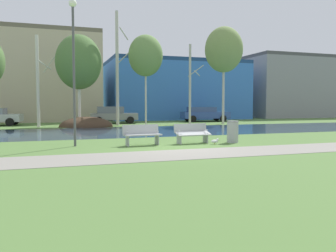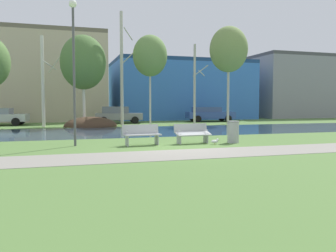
{
  "view_description": "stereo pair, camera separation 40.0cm",
  "coord_description": "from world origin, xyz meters",
  "px_view_note": "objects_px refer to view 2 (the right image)",
  "views": [
    {
      "loc": [
        -4.62,
        -12.92,
        1.76
      ],
      "look_at": [
        0.09,
        1.3,
        0.78
      ],
      "focal_mm": 36.48,
      "sensor_mm": 36.0,
      "label": 1
    },
    {
      "loc": [
        -4.24,
        -13.04,
        1.76
      ],
      "look_at": [
        0.09,
        1.3,
        0.78
      ],
      "focal_mm": 36.48,
      "sensor_mm": 36.0,
      "label": 2
    }
  ],
  "objects_px": {
    "bench_right": "(192,133)",
    "streetlamp": "(74,51)",
    "parked_sedan_second_grey": "(118,115)",
    "trash_bin": "(233,131)",
    "seagull": "(215,141)",
    "parked_hatch_third_blue": "(209,114)",
    "bench_left": "(142,134)"
  },
  "relations": [
    {
      "from": "bench_left",
      "to": "bench_right",
      "type": "bearing_deg",
      "value": 0.0
    },
    {
      "from": "bench_right",
      "to": "trash_bin",
      "type": "distance_m",
      "value": 1.88
    },
    {
      "from": "bench_right",
      "to": "parked_sedan_second_grey",
      "type": "bearing_deg",
      "value": 92.92
    },
    {
      "from": "streetlamp",
      "to": "parked_hatch_third_blue",
      "type": "xyz_separation_m",
      "value": [
        13.24,
        16.35,
        -3.16
      ]
    },
    {
      "from": "bench_right",
      "to": "bench_left",
      "type": "bearing_deg",
      "value": 180.0
    },
    {
      "from": "bench_right",
      "to": "streetlamp",
      "type": "relative_size",
      "value": 0.27
    },
    {
      "from": "bench_left",
      "to": "trash_bin",
      "type": "bearing_deg",
      "value": -3.79
    },
    {
      "from": "streetlamp",
      "to": "trash_bin",
      "type": "bearing_deg",
      "value": -6.96
    },
    {
      "from": "bench_left",
      "to": "bench_right",
      "type": "relative_size",
      "value": 1.0
    },
    {
      "from": "bench_left",
      "to": "seagull",
      "type": "distance_m",
      "value": 3.19
    },
    {
      "from": "seagull",
      "to": "parked_sedan_second_grey",
      "type": "height_order",
      "value": "parked_sedan_second_grey"
    },
    {
      "from": "streetlamp",
      "to": "bench_left",
      "type": "bearing_deg",
      "value": -11.72
    },
    {
      "from": "parked_hatch_third_blue",
      "to": "trash_bin",
      "type": "bearing_deg",
      "value": -110.37
    },
    {
      "from": "bench_left",
      "to": "streetlamp",
      "type": "xyz_separation_m",
      "value": [
        -2.71,
        0.56,
        3.45
      ]
    },
    {
      "from": "trash_bin",
      "to": "seagull",
      "type": "relative_size",
      "value": 2.48
    },
    {
      "from": "streetlamp",
      "to": "parked_sedan_second_grey",
      "type": "distance_m",
      "value": 16.85
    },
    {
      "from": "bench_left",
      "to": "seagull",
      "type": "bearing_deg",
      "value": -10.28
    },
    {
      "from": "trash_bin",
      "to": "parked_sedan_second_grey",
      "type": "xyz_separation_m",
      "value": [
        -2.71,
        16.86,
        0.28
      ]
    },
    {
      "from": "seagull",
      "to": "streetlamp",
      "type": "xyz_separation_m",
      "value": [
        -5.83,
        1.13,
        3.79
      ]
    },
    {
      "from": "streetlamp",
      "to": "parked_hatch_third_blue",
      "type": "relative_size",
      "value": 1.24
    },
    {
      "from": "seagull",
      "to": "streetlamp",
      "type": "bearing_deg",
      "value": 169.05
    },
    {
      "from": "trash_bin",
      "to": "seagull",
      "type": "bearing_deg",
      "value": -164.11
    },
    {
      "from": "bench_left",
      "to": "parked_sedan_second_grey",
      "type": "relative_size",
      "value": 0.38
    },
    {
      "from": "trash_bin",
      "to": "parked_hatch_third_blue",
      "type": "xyz_separation_m",
      "value": [
        6.38,
        17.19,
        0.26
      ]
    },
    {
      "from": "parked_hatch_third_blue",
      "to": "streetlamp",
      "type": "bearing_deg",
      "value": -129.0
    },
    {
      "from": "trash_bin",
      "to": "seagull",
      "type": "height_order",
      "value": "trash_bin"
    },
    {
      "from": "parked_sedan_second_grey",
      "to": "bench_left",
      "type": "bearing_deg",
      "value": -94.96
    },
    {
      "from": "parked_hatch_third_blue",
      "to": "parked_sedan_second_grey",
      "type": "bearing_deg",
      "value": -177.92
    },
    {
      "from": "bench_right",
      "to": "parked_hatch_third_blue",
      "type": "relative_size",
      "value": 0.34
    },
    {
      "from": "seagull",
      "to": "streetlamp",
      "type": "relative_size",
      "value": 0.07
    },
    {
      "from": "bench_right",
      "to": "parked_sedan_second_grey",
      "type": "xyz_separation_m",
      "value": [
        -0.85,
        16.58,
        0.32
      ]
    },
    {
      "from": "parked_sedan_second_grey",
      "to": "parked_hatch_third_blue",
      "type": "xyz_separation_m",
      "value": [
        9.09,
        0.33,
        -0.02
      ]
    }
  ]
}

